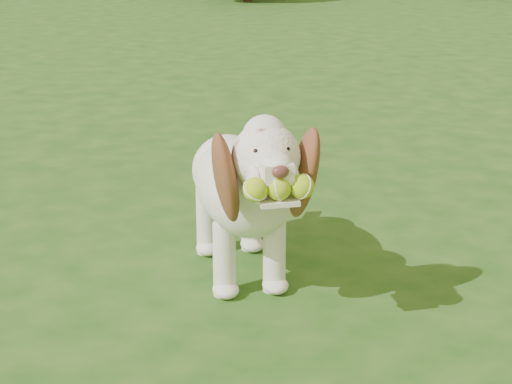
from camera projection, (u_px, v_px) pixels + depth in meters
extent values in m
plane|color=#1F4914|center=(261.00, 218.00, 3.72)|extent=(80.00, 80.00, 0.00)
ellipsoid|color=white|center=(238.00, 184.00, 3.09)|extent=(0.33, 0.60, 0.31)
ellipsoid|color=white|center=(250.00, 194.00, 2.88)|extent=(0.31, 0.31, 0.30)
ellipsoid|color=white|center=(228.00, 170.00, 3.28)|extent=(0.29, 0.29, 0.27)
cylinder|color=white|center=(258.00, 182.00, 2.74)|extent=(0.17, 0.24, 0.24)
sphere|color=white|center=(266.00, 157.00, 2.60)|extent=(0.22, 0.22, 0.21)
sphere|color=white|center=(265.00, 137.00, 2.60)|extent=(0.14, 0.14, 0.14)
cube|color=white|center=(275.00, 170.00, 2.49)|extent=(0.09, 0.13, 0.06)
ellipsoid|color=#592D28|center=(280.00, 172.00, 2.43)|extent=(0.05, 0.03, 0.04)
cube|color=white|center=(276.00, 198.00, 2.51)|extent=(0.12, 0.14, 0.01)
ellipsoid|color=brown|center=(225.00, 178.00, 2.60)|extent=(0.13, 0.20, 0.33)
ellipsoid|color=brown|center=(304.00, 173.00, 2.65)|extent=(0.12, 0.20, 0.33)
cylinder|color=white|center=(222.00, 152.00, 3.39)|extent=(0.06, 0.15, 0.12)
cylinder|color=white|center=(224.00, 259.00, 2.95)|extent=(0.08, 0.08, 0.27)
cylinder|color=white|center=(274.00, 255.00, 2.99)|extent=(0.08, 0.08, 0.27)
cylinder|color=white|center=(207.00, 221.00, 3.31)|extent=(0.08, 0.08, 0.27)
cylinder|color=white|center=(251.00, 217.00, 3.35)|extent=(0.08, 0.08, 0.27)
sphere|color=gold|center=(255.00, 190.00, 2.45)|extent=(0.08, 0.08, 0.07)
sphere|color=gold|center=(279.00, 188.00, 2.46)|extent=(0.08, 0.08, 0.07)
sphere|color=gold|center=(302.00, 186.00, 2.47)|extent=(0.08, 0.08, 0.07)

